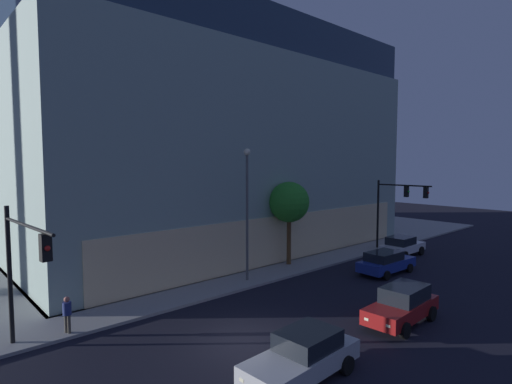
{
  "coord_description": "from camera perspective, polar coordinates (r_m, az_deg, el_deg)",
  "views": [
    {
      "loc": [
        -10.47,
        -12.47,
        7.58
      ],
      "look_at": [
        4.27,
        3.95,
        5.93
      ],
      "focal_mm": 28.04,
      "sensor_mm": 36.0,
      "label": 1
    }
  ],
  "objects": [
    {
      "name": "street_lamp_sidewalk",
      "position": [
        24.92,
        -1.28,
        -0.93
      ],
      "size": [
        0.44,
        0.44,
        8.28
      ],
      "color": "#575757",
      "rests_on": "sidewalk_corner"
    },
    {
      "name": "traffic_light_far_corner",
      "position": [
        35.43,
        19.54,
        -1.17
      ],
      "size": [
        0.48,
        4.62,
        5.89
      ],
      "color": "black",
      "rests_on": "sidewalk_corner"
    },
    {
      "name": "ground_plane",
      "position": [
        17.96,
        -1.83,
        -20.69
      ],
      "size": [
        120.0,
        120.0,
        0.0
      ],
      "primitive_type": "plane",
      "color": "black"
    },
    {
      "name": "car_red",
      "position": [
        20.7,
        20.14,
        -14.84
      ],
      "size": [
        4.55,
        2.09,
        1.75
      ],
      "color": "maroon",
      "rests_on": "ground"
    },
    {
      "name": "sidewalk_corner",
      "position": [
        49.34,
        -29.27,
        -5.02
      ],
      "size": [
        80.0,
        60.0,
        0.15
      ],
      "primitive_type": "cube",
      "color": "gray",
      "rests_on": "ground"
    },
    {
      "name": "traffic_light_near_corner",
      "position": [
        17.49,
        -30.42,
        -8.18
      ],
      "size": [
        0.52,
        5.39,
        5.68
      ],
      "color": "black",
      "rests_on": "sidewalk_corner"
    },
    {
      "name": "car_silver",
      "position": [
        15.18,
        6.73,
        -22.17
      ],
      "size": [
        4.72,
        2.23,
        1.64
      ],
      "color": "#B7BABF",
      "rests_on": "ground"
    },
    {
      "name": "pedestrian_waiting",
      "position": [
        19.89,
        -25.34,
        -15.15
      ],
      "size": [
        0.36,
        0.36,
        1.62
      ],
      "color": "#4C473D",
      "rests_on": "sidewalk_corner"
    },
    {
      "name": "sidewalk_tree",
      "position": [
        29.0,
        4.74,
        -1.51
      ],
      "size": [
        2.94,
        2.94,
        6.03
      ],
      "color": "brown",
      "rests_on": "sidewalk_corner"
    },
    {
      "name": "modern_building",
      "position": [
        39.53,
        -9.39,
        6.81
      ],
      "size": [
        32.76,
        25.91,
        18.91
      ],
      "color": "#4C4C51",
      "rests_on": "ground"
    },
    {
      "name": "car_blue",
      "position": [
        29.0,
        18.02,
        -9.47
      ],
      "size": [
        4.62,
        2.17,
        1.53
      ],
      "color": "navy",
      "rests_on": "ground"
    },
    {
      "name": "car_white",
      "position": [
        34.7,
        20.1,
        -7.22
      ],
      "size": [
        4.31,
        2.07,
        1.59
      ],
      "color": "silver",
      "rests_on": "ground"
    }
  ]
}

